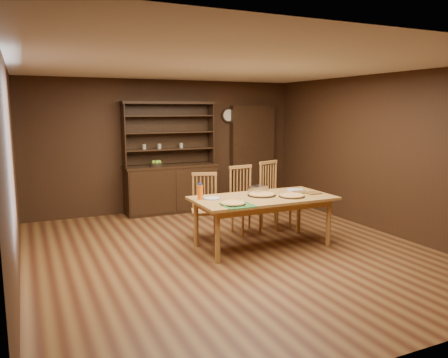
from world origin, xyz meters
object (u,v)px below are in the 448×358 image
juice_bottle (200,192)px  chair_left (205,203)px  chair_center (244,197)px  chair_right (273,192)px  china_hutch (171,182)px  dining_table (263,202)px

juice_bottle → chair_left: bearing=61.8°
chair_center → chair_right: 0.60m
china_hutch → dining_table: 2.76m
china_hutch → dining_table: (0.55, -2.70, 0.08)m
dining_table → chair_right: bearing=51.8°
chair_center → juice_bottle: 1.21m
china_hutch → chair_center: size_ratio=1.97×
chair_left → chair_center: chair_center is taller
juice_bottle → chair_center: bearing=30.8°
chair_center → chair_right: (0.60, 0.07, 0.02)m
dining_table → chair_center: bearing=82.5°
juice_bottle → chair_right: bearing=22.6°
dining_table → juice_bottle: size_ratio=8.76×
chair_right → juice_bottle: bearing=-176.9°
chair_center → chair_right: size_ratio=0.96×
china_hutch → juice_bottle: china_hutch is taller
chair_center → chair_right: bearing=0.6°
chair_left → juice_bottle: chair_left is taller
dining_table → chair_right: (0.70, 0.89, -0.07)m
china_hutch → chair_left: china_hutch is taller
china_hutch → chair_right: bearing=-55.3°
chair_left → dining_table: bearing=-36.6°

